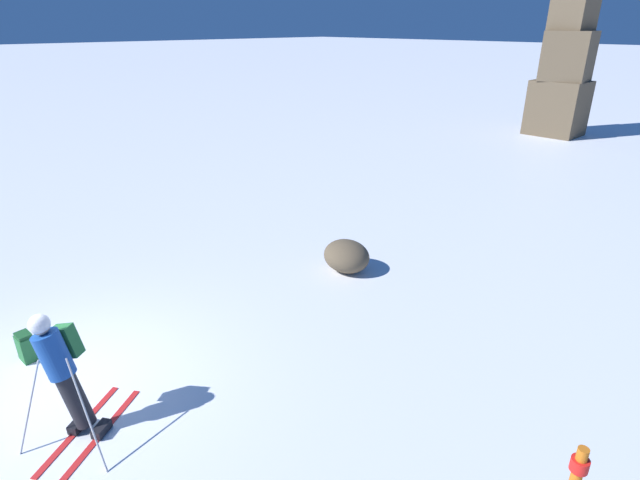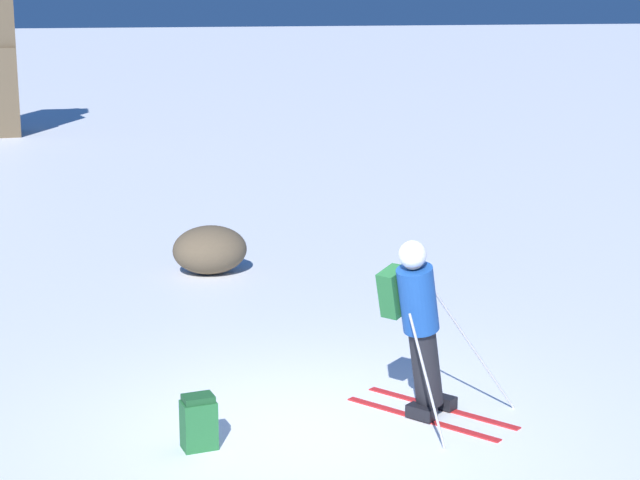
% 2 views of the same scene
% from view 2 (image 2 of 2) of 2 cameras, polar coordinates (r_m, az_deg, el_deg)
% --- Properties ---
extents(ground_plane, '(300.00, 300.00, 0.00)m').
position_cam_2_polar(ground_plane, '(10.13, -0.32, -10.01)').
color(ground_plane, white).
extents(skier, '(1.50, 1.67, 1.82)m').
position_cam_2_polar(skier, '(10.01, 5.24, -4.24)').
color(skier, red).
rests_on(skier, ground).
extents(spare_backpack, '(0.32, 0.24, 0.50)m').
position_cam_2_polar(spare_backpack, '(9.67, -6.48, -9.64)').
color(spare_backpack, '#236633').
rests_on(spare_backpack, ground).
extents(exposed_boulder_1, '(1.09, 0.92, 0.71)m').
position_cam_2_polar(exposed_boulder_1, '(15.64, -5.90, -0.52)').
color(exposed_boulder_1, brown).
rests_on(exposed_boulder_1, ground).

